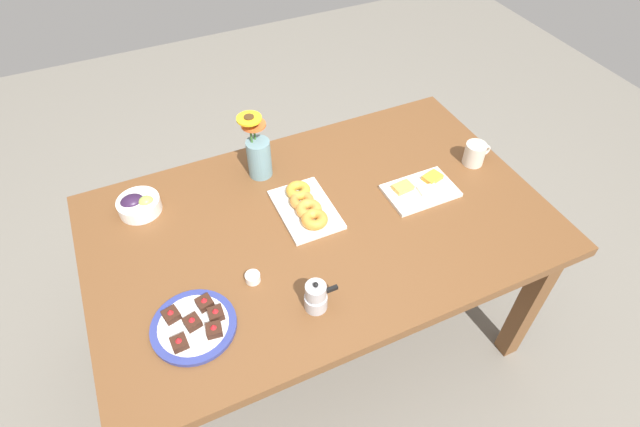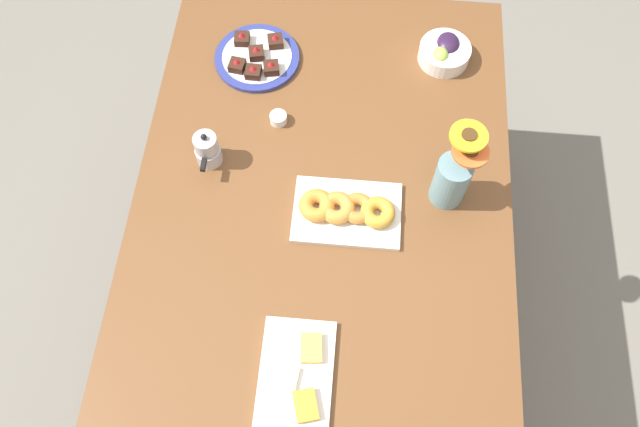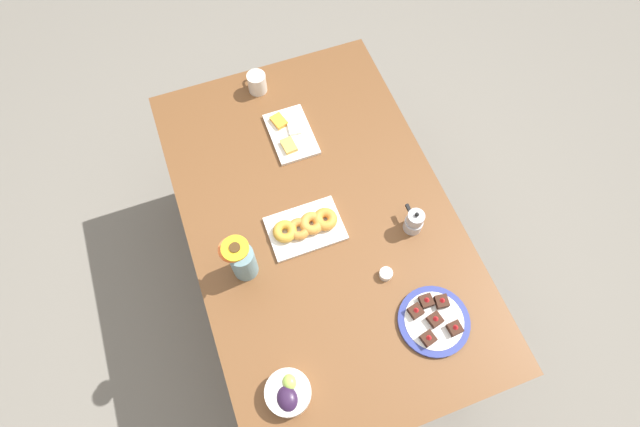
{
  "view_description": "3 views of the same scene",
  "coord_description": "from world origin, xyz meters",
  "px_view_note": "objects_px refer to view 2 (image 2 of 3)",
  "views": [
    {
      "loc": [
        -0.5,
        -1.08,
        2.03
      ],
      "look_at": [
        0.0,
        0.0,
        0.78
      ],
      "focal_mm": 28.0,
      "sensor_mm": 36.0,
      "label": 1
    },
    {
      "loc": [
        0.69,
        0.06,
        2.2
      ],
      "look_at": [
        0.0,
        0.0,
        0.78
      ],
      "focal_mm": 35.0,
      "sensor_mm": 36.0,
      "label": 2
    },
    {
      "loc": [
        -0.77,
        0.28,
        2.47
      ],
      "look_at": [
        0.0,
        0.0,
        0.78
      ],
      "focal_mm": 28.0,
      "sensor_mm": 36.0,
      "label": 3
    }
  ],
  "objects_px": {
    "flower_vase": "(453,177)",
    "moka_pot": "(207,150)",
    "cheese_platter": "(297,375)",
    "grape_bowl": "(445,52)",
    "dessert_plate": "(257,57)",
    "jam_cup_honey": "(278,118)",
    "dining_table": "(320,234)",
    "croissant_platter": "(346,210)"
  },
  "relations": [
    {
      "from": "flower_vase",
      "to": "moka_pot",
      "type": "distance_m",
      "value": 0.64
    },
    {
      "from": "flower_vase",
      "to": "cheese_platter",
      "type": "bearing_deg",
      "value": -34.09
    },
    {
      "from": "grape_bowl",
      "to": "dessert_plate",
      "type": "distance_m",
      "value": 0.55
    },
    {
      "from": "cheese_platter",
      "to": "dessert_plate",
      "type": "height_order",
      "value": "dessert_plate"
    },
    {
      "from": "jam_cup_honey",
      "to": "dessert_plate",
      "type": "bearing_deg",
      "value": -157.21
    },
    {
      "from": "jam_cup_honey",
      "to": "flower_vase",
      "type": "relative_size",
      "value": 0.18
    },
    {
      "from": "grape_bowl",
      "to": "dessert_plate",
      "type": "relative_size",
      "value": 0.6
    },
    {
      "from": "moka_pot",
      "to": "dining_table",
      "type": "bearing_deg",
      "value": 63.51
    },
    {
      "from": "dining_table",
      "to": "dessert_plate",
      "type": "height_order",
      "value": "dessert_plate"
    },
    {
      "from": "jam_cup_honey",
      "to": "moka_pot",
      "type": "bearing_deg",
      "value": -50.38
    },
    {
      "from": "cheese_platter",
      "to": "croissant_platter",
      "type": "relative_size",
      "value": 0.92
    },
    {
      "from": "croissant_platter",
      "to": "flower_vase",
      "type": "relative_size",
      "value": 1.06
    },
    {
      "from": "grape_bowl",
      "to": "flower_vase",
      "type": "xyz_separation_m",
      "value": [
        0.46,
        0.01,
        0.06
      ]
    },
    {
      "from": "dessert_plate",
      "to": "moka_pot",
      "type": "xyz_separation_m",
      "value": [
        0.35,
        -0.08,
        0.04
      ]
    },
    {
      "from": "cheese_platter",
      "to": "croissant_platter",
      "type": "bearing_deg",
      "value": 169.12
    },
    {
      "from": "dining_table",
      "to": "flower_vase",
      "type": "height_order",
      "value": "flower_vase"
    },
    {
      "from": "croissant_platter",
      "to": "dessert_plate",
      "type": "relative_size",
      "value": 1.12
    },
    {
      "from": "dessert_plate",
      "to": "moka_pot",
      "type": "distance_m",
      "value": 0.36
    },
    {
      "from": "dessert_plate",
      "to": "flower_vase",
      "type": "relative_size",
      "value": 0.94
    },
    {
      "from": "croissant_platter",
      "to": "flower_vase",
      "type": "bearing_deg",
      "value": 106.89
    },
    {
      "from": "croissant_platter",
      "to": "dessert_plate",
      "type": "height_order",
      "value": "dessert_plate"
    },
    {
      "from": "dining_table",
      "to": "jam_cup_honey",
      "type": "height_order",
      "value": "jam_cup_honey"
    },
    {
      "from": "jam_cup_honey",
      "to": "grape_bowl",
      "type": "bearing_deg",
      "value": 119.96
    },
    {
      "from": "croissant_platter",
      "to": "grape_bowl",
      "type": "bearing_deg",
      "value": 154.95
    },
    {
      "from": "jam_cup_honey",
      "to": "dessert_plate",
      "type": "height_order",
      "value": "dessert_plate"
    },
    {
      "from": "grape_bowl",
      "to": "croissant_platter",
      "type": "xyz_separation_m",
      "value": [
        0.54,
        -0.25,
        -0.01
      ]
    },
    {
      "from": "grape_bowl",
      "to": "cheese_platter",
      "type": "height_order",
      "value": "grape_bowl"
    },
    {
      "from": "grape_bowl",
      "to": "moka_pot",
      "type": "relative_size",
      "value": 1.27
    },
    {
      "from": "dessert_plate",
      "to": "jam_cup_honey",
      "type": "bearing_deg",
      "value": 22.79
    },
    {
      "from": "dining_table",
      "to": "moka_pot",
      "type": "distance_m",
      "value": 0.38
    },
    {
      "from": "cheese_platter",
      "to": "flower_vase",
      "type": "distance_m",
      "value": 0.62
    },
    {
      "from": "dining_table",
      "to": "cheese_platter",
      "type": "relative_size",
      "value": 6.15
    },
    {
      "from": "croissant_platter",
      "to": "moka_pot",
      "type": "xyz_separation_m",
      "value": [
        -0.13,
        -0.38,
        0.03
      ]
    },
    {
      "from": "dining_table",
      "to": "jam_cup_honey",
      "type": "bearing_deg",
      "value": -154.31
    },
    {
      "from": "dessert_plate",
      "to": "moka_pot",
      "type": "bearing_deg",
      "value": -13.08
    },
    {
      "from": "dining_table",
      "to": "cheese_platter",
      "type": "bearing_deg",
      "value": -2.36
    },
    {
      "from": "grape_bowl",
      "to": "croissant_platter",
      "type": "relative_size",
      "value": 0.53
    },
    {
      "from": "croissant_platter",
      "to": "dessert_plate",
      "type": "distance_m",
      "value": 0.57
    },
    {
      "from": "dessert_plate",
      "to": "moka_pot",
      "type": "height_order",
      "value": "moka_pot"
    },
    {
      "from": "dining_table",
      "to": "moka_pot",
      "type": "bearing_deg",
      "value": -116.49
    },
    {
      "from": "croissant_platter",
      "to": "flower_vase",
      "type": "height_order",
      "value": "flower_vase"
    },
    {
      "from": "croissant_platter",
      "to": "moka_pot",
      "type": "distance_m",
      "value": 0.4
    }
  ]
}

